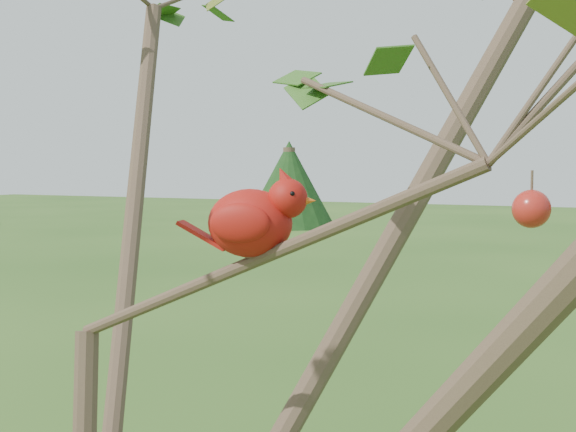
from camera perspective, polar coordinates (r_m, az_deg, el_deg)
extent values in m
sphere|color=#AC2017|center=(0.87, 16.92, 0.49)|extent=(0.04, 0.04, 0.04)
ellipsoid|color=#B41D0F|center=(1.03, -2.71, -0.51)|extent=(0.13, 0.11, 0.09)
sphere|color=#B41D0F|center=(1.02, -0.02, 1.26)|extent=(0.06, 0.06, 0.05)
cone|color=#B41D0F|center=(1.02, -0.26, 2.70)|extent=(0.04, 0.04, 0.04)
cone|color=#D85914|center=(1.02, 1.39, 1.10)|extent=(0.03, 0.02, 0.02)
ellipsoid|color=black|center=(1.02, 0.92, 1.06)|extent=(0.02, 0.03, 0.02)
cube|color=#B41D0F|center=(1.05, -6.07, -1.38)|extent=(0.07, 0.04, 0.04)
ellipsoid|color=#B41D0F|center=(1.07, -2.46, -0.24)|extent=(0.08, 0.04, 0.05)
ellipsoid|color=#B41D0F|center=(1.00, -3.45, -0.51)|extent=(0.08, 0.04, 0.05)
cylinder|color=#443124|center=(27.07, 0.08, 2.06)|extent=(0.40, 0.40, 2.69)
cone|color=black|center=(27.06, 0.08, 2.29)|extent=(3.14, 3.14, 2.91)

